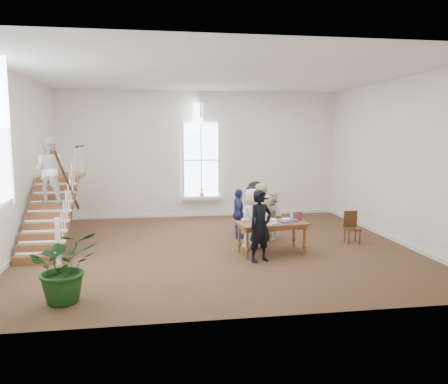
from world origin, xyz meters
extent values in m
plane|color=#432A1A|center=(0.00, 0.00, 0.00)|extent=(10.00, 10.00, 0.00)
plane|color=silver|center=(0.00, 4.50, 2.25)|extent=(10.00, 0.00, 10.00)
plane|color=silver|center=(0.00, -4.50, 2.25)|extent=(10.00, 0.00, 10.00)
plane|color=silver|center=(-5.00, 0.00, 2.25)|extent=(0.00, 9.00, 9.00)
plane|color=silver|center=(5.00, 0.00, 2.25)|extent=(0.00, 9.00, 9.00)
plane|color=white|center=(0.00, 0.00, 4.50)|extent=(10.00, 10.00, 0.00)
cube|color=white|center=(0.00, 4.32, 0.70)|extent=(1.45, 0.28, 0.10)
plane|color=white|center=(0.00, 4.44, 2.05)|extent=(2.60, 0.00, 2.60)
plane|color=white|center=(0.00, 4.44, 3.65)|extent=(0.60, 0.60, 0.85)
cube|color=white|center=(0.00, 4.47, 0.06)|extent=(10.00, 0.04, 0.12)
imported|color=pink|center=(0.00, 4.29, 0.90)|extent=(0.17, 0.17, 0.30)
cube|color=brown|center=(-4.35, -0.80, 0.10)|extent=(1.10, 0.30, 0.20)
cube|color=brown|center=(-4.35, -0.50, 0.30)|extent=(1.10, 0.30, 0.20)
cube|color=brown|center=(-4.35, -0.20, 0.50)|extent=(1.10, 0.30, 0.20)
cube|color=brown|center=(-4.35, 0.10, 0.70)|extent=(1.10, 0.30, 0.20)
cube|color=brown|center=(-4.35, 0.40, 0.90)|extent=(1.10, 0.30, 0.20)
cube|color=brown|center=(-4.35, 0.70, 1.10)|extent=(1.10, 0.30, 0.20)
cube|color=brown|center=(-4.35, 1.00, 1.30)|extent=(1.10, 0.30, 0.20)
cube|color=brown|center=(-4.35, 1.30, 1.50)|extent=(1.10, 0.30, 0.20)
cube|color=brown|center=(-4.35, 1.60, 1.70)|extent=(1.10, 0.30, 0.20)
cube|color=brown|center=(-4.35, 2.50, 1.74)|extent=(1.10, 1.20, 0.12)
cube|color=white|center=(-3.86, -0.95, 0.55)|extent=(0.10, 0.10, 1.10)
cylinder|color=#36210E|center=(-3.85, 0.40, 1.75)|extent=(0.07, 2.74, 1.86)
imported|color=silver|center=(-4.35, 0.70, 2.06)|extent=(0.94, 0.79, 1.72)
cube|color=brown|center=(1.25, -0.77, 0.77)|extent=(1.79, 1.03, 0.05)
cube|color=brown|center=(1.25, -0.77, 0.70)|extent=(1.65, 0.90, 0.10)
cylinder|color=brown|center=(0.53, -1.17, 0.37)|extent=(0.07, 0.07, 0.75)
cylinder|color=brown|center=(2.03, -1.01, 0.37)|extent=(0.07, 0.07, 0.75)
cylinder|color=brown|center=(0.46, -0.52, 0.37)|extent=(0.07, 0.07, 0.75)
cylinder|color=brown|center=(1.96, -0.36, 0.37)|extent=(0.07, 0.07, 0.75)
cube|color=silver|center=(1.32, -0.64, 0.82)|extent=(0.22, 0.31, 0.05)
cube|color=beige|center=(0.96, -0.60, 0.83)|extent=(0.24, 0.31, 0.05)
cube|color=tan|center=(1.57, -0.73, 0.81)|extent=(0.24, 0.27, 0.03)
cube|color=silver|center=(1.13, -0.86, 0.82)|extent=(0.18, 0.19, 0.05)
cube|color=#4C5972|center=(1.57, -0.83, 0.82)|extent=(0.22, 0.30, 0.04)
cube|color=maroon|center=(1.04, -0.66, 0.82)|extent=(0.24, 0.27, 0.03)
cube|color=white|center=(1.16, -0.99, 0.81)|extent=(0.30, 0.33, 0.03)
cube|color=#BFB299|center=(1.20, -0.58, 0.82)|extent=(0.22, 0.21, 0.04)
cube|color=silver|center=(1.03, -0.67, 0.82)|extent=(0.26, 0.29, 0.03)
cube|color=beige|center=(1.21, -1.04, 0.82)|extent=(0.24, 0.24, 0.05)
cube|color=tan|center=(0.61, -0.54, 0.82)|extent=(0.17, 0.28, 0.05)
cube|color=silver|center=(1.66, -0.60, 0.82)|extent=(0.21, 0.31, 0.04)
cube|color=#4C5972|center=(1.83, -0.76, 0.82)|extent=(0.18, 0.21, 0.05)
cube|color=maroon|center=(1.11, -0.88, 0.83)|extent=(0.22, 0.31, 0.06)
imported|color=black|center=(0.80, -1.42, 0.86)|extent=(0.74, 0.63, 1.71)
imported|color=silver|center=(0.90, -0.17, 0.79)|extent=(0.92, 0.81, 1.58)
imported|color=#F9F39B|center=(1.20, 0.33, 0.83)|extent=(1.02, 0.96, 1.66)
imported|color=navy|center=(0.72, 0.95, 0.72)|extent=(0.42, 0.87, 1.44)
imported|color=black|center=(1.32, 1.40, 0.80)|extent=(1.18, 1.04, 1.59)
imported|color=beige|center=(1.62, 0.75, 0.70)|extent=(0.78, 1.36, 1.39)
imported|color=#133912|center=(-3.24, -3.31, 0.66)|extent=(1.47, 1.37, 1.31)
cube|color=#36210E|center=(3.70, -0.14, 0.41)|extent=(0.40, 0.40, 0.05)
cube|color=#36210E|center=(3.71, 0.03, 0.65)|extent=(0.38, 0.06, 0.45)
cylinder|color=#36210E|center=(3.54, -0.28, 0.20)|extent=(0.04, 0.04, 0.40)
cylinder|color=#36210E|center=(3.85, -0.30, 0.20)|extent=(0.04, 0.04, 0.40)
cylinder|color=#36210E|center=(3.55, 0.02, 0.20)|extent=(0.04, 0.04, 0.40)
cylinder|color=#36210E|center=(3.86, 0.01, 0.20)|extent=(0.04, 0.04, 0.40)
camera|label=1|loc=(-1.57, -11.20, 3.02)|focal=35.00mm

